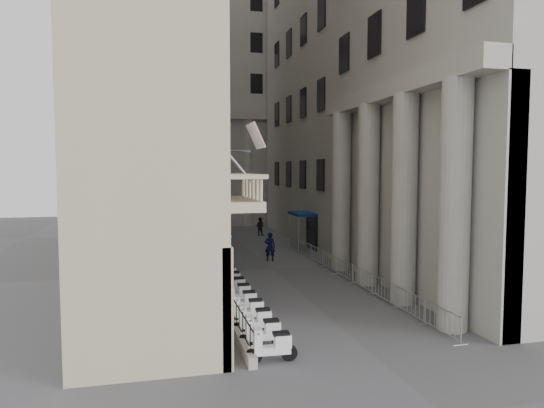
{
  "coord_description": "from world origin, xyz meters",
  "views": [
    {
      "loc": [
        -7.28,
        -10.84,
        6.44
      ],
      "look_at": [
        -0.91,
        15.44,
        4.5
      ],
      "focal_mm": 32.0,
      "sensor_mm": 36.0,
      "label": 1
    }
  ],
  "objects_px": {
    "street_lamp": "(222,192)",
    "pedestrian_a": "(270,247)",
    "security_tent": "(214,230)",
    "info_kiosk": "(201,247)",
    "scooter_0": "(272,362)",
    "pedestrian_b": "(260,226)"
  },
  "relations": [
    {
      "from": "street_lamp",
      "to": "pedestrian_a",
      "type": "relative_size",
      "value": 3.92
    },
    {
      "from": "security_tent",
      "to": "info_kiosk",
      "type": "xyz_separation_m",
      "value": [
        -0.59,
        2.77,
        -1.54
      ]
    },
    {
      "from": "info_kiosk",
      "to": "scooter_0",
      "type": "bearing_deg",
      "value": -83.27
    },
    {
      "from": "pedestrian_a",
      "to": "info_kiosk",
      "type": "bearing_deg",
      "value": 4.95
    },
    {
      "from": "info_kiosk",
      "to": "pedestrian_a",
      "type": "xyz_separation_m",
      "value": [
        4.73,
        -1.3,
        0.06
      ]
    },
    {
      "from": "pedestrian_b",
      "to": "pedestrian_a",
      "type": "bearing_deg",
      "value": 112.3
    },
    {
      "from": "scooter_0",
      "to": "pedestrian_b",
      "type": "xyz_separation_m",
      "value": [
        6.16,
        30.45,
        0.89
      ]
    },
    {
      "from": "street_lamp",
      "to": "info_kiosk",
      "type": "distance_m",
      "value": 5.24
    },
    {
      "from": "security_tent",
      "to": "street_lamp",
      "type": "relative_size",
      "value": 0.46
    },
    {
      "from": "street_lamp",
      "to": "pedestrian_b",
      "type": "relative_size",
      "value": 4.45
    },
    {
      "from": "security_tent",
      "to": "info_kiosk",
      "type": "bearing_deg",
      "value": 102.07
    },
    {
      "from": "street_lamp",
      "to": "scooter_0",
      "type": "bearing_deg",
      "value": -82.08
    },
    {
      "from": "scooter_0",
      "to": "pedestrian_b",
      "type": "distance_m",
      "value": 31.08
    },
    {
      "from": "pedestrian_b",
      "to": "info_kiosk",
      "type": "bearing_deg",
      "value": 91.07
    },
    {
      "from": "pedestrian_b",
      "to": "scooter_0",
      "type": "bearing_deg",
      "value": 109.98
    },
    {
      "from": "security_tent",
      "to": "pedestrian_b",
      "type": "relative_size",
      "value": 2.06
    },
    {
      "from": "scooter_0",
      "to": "info_kiosk",
      "type": "height_order",
      "value": "info_kiosk"
    },
    {
      "from": "security_tent",
      "to": "info_kiosk",
      "type": "relative_size",
      "value": 1.95
    },
    {
      "from": "pedestrian_a",
      "to": "security_tent",
      "type": "bearing_deg",
      "value": 39.93
    },
    {
      "from": "scooter_0",
      "to": "pedestrian_b",
      "type": "height_order",
      "value": "pedestrian_b"
    },
    {
      "from": "security_tent",
      "to": "scooter_0",
      "type": "bearing_deg",
      "value": -89.84
    },
    {
      "from": "info_kiosk",
      "to": "pedestrian_b",
      "type": "xyz_separation_m",
      "value": [
        6.8,
        11.62,
        -0.06
      ]
    }
  ]
}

